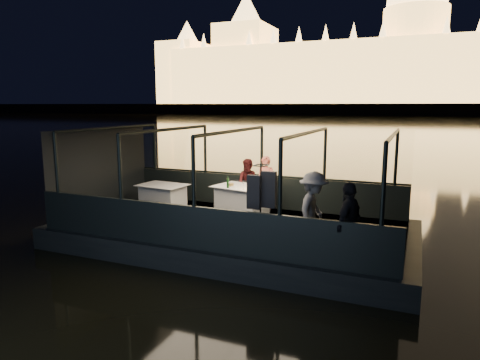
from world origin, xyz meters
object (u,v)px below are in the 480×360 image
at_px(coat_stand, 261,205).
at_px(passenger_dark, 349,219).
at_px(dining_table_aft, 163,195).
at_px(wine_bottle, 228,182).
at_px(chair_port_left, 239,194).
at_px(person_man_maroon, 249,182).
at_px(person_woman_coral, 266,183).
at_px(passenger_stripe, 313,208).
at_px(chair_port_right, 263,196).
at_px(dining_table_central, 242,200).

bearing_deg(coat_stand, passenger_dark, -6.92).
height_order(dining_table_aft, passenger_dark, passenger_dark).
xyz_separation_m(coat_stand, wine_bottle, (-1.67, 2.09, 0.02)).
xyz_separation_m(chair_port_left, person_man_maroon, (0.18, 0.27, 0.30)).
bearing_deg(person_woman_coral, passenger_dark, -51.42).
distance_m(coat_stand, passenger_stripe, 1.07).
height_order(chair_port_right, passenger_dark, passenger_dark).
relative_size(person_woman_coral, wine_bottle, 5.06).
height_order(chair_port_right, coat_stand, coat_stand).
bearing_deg(passenger_stripe, person_man_maroon, 44.35).
distance_m(coat_stand, wine_bottle, 2.67).
bearing_deg(wine_bottle, dining_table_central, 55.05).
relative_size(chair_port_left, coat_stand, 0.45).
height_order(chair_port_left, person_woman_coral, person_woman_coral).
bearing_deg(chair_port_left, person_man_maroon, 64.77).
height_order(coat_stand, passenger_dark, coat_stand).
height_order(dining_table_central, person_man_maroon, person_man_maroon).
relative_size(dining_table_aft, chair_port_right, 1.60).
bearing_deg(dining_table_central, dining_table_aft, -172.21).
bearing_deg(coat_stand, chair_port_left, 120.24).
height_order(dining_table_central, chair_port_left, chair_port_left).
xyz_separation_m(chair_port_left, wine_bottle, (0.02, -0.81, 0.47)).
xyz_separation_m(coat_stand, passenger_dark, (1.80, -0.22, -0.05)).
bearing_deg(passenger_dark, chair_port_right, -123.37).
bearing_deg(chair_port_right, passenger_dark, -69.62).
bearing_deg(passenger_stripe, chair_port_left, 49.29).
distance_m(person_man_maroon, passenger_dark, 4.73).
relative_size(dining_table_central, passenger_dark, 0.94).
bearing_deg(dining_table_central, person_man_maroon, 96.83).
distance_m(dining_table_central, wine_bottle, 0.69).
xyz_separation_m(dining_table_central, dining_table_aft, (-2.30, -0.31, 0.00)).
relative_size(dining_table_central, person_woman_coral, 0.96).
distance_m(passenger_stripe, passenger_dark, 0.99).
xyz_separation_m(person_man_maroon, passenger_stripe, (2.51, -2.80, 0.10)).
xyz_separation_m(chair_port_left, passenger_dark, (3.49, -3.12, 0.40)).
distance_m(person_woman_coral, person_man_maroon, 0.51).
height_order(person_man_maroon, passenger_dark, passenger_dark).
relative_size(chair_port_left, passenger_dark, 0.52).
bearing_deg(person_man_maroon, wine_bottle, -109.95).
height_order(chair_port_right, person_man_maroon, person_man_maroon).
bearing_deg(coat_stand, dining_table_aft, 150.16).
distance_m(chair_port_left, passenger_dark, 4.69).
distance_m(chair_port_left, wine_bottle, 0.93).
bearing_deg(person_woman_coral, person_man_maroon, 179.09).
height_order(person_woman_coral, passenger_stripe, passenger_stripe).
bearing_deg(chair_port_left, coat_stand, -50.61).
bearing_deg(chair_port_left, chair_port_right, 9.15).
relative_size(person_woman_coral, person_man_maroon, 1.07).
relative_size(chair_port_left, person_man_maroon, 0.56).
bearing_deg(person_man_maroon, chair_port_right, -37.70).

